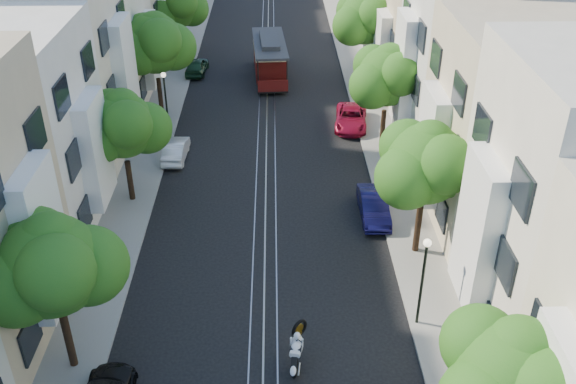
{
  "coord_description": "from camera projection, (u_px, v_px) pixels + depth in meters",
  "views": [
    {
      "loc": [
        0.56,
        -15.7,
        18.35
      ],
      "look_at": [
        1.15,
        11.04,
        2.2
      ],
      "focal_mm": 40.0,
      "sensor_mm": 36.0,
      "label": 1
    }
  ],
  "objects": [
    {
      "name": "parked_car_e_far",
      "position": [
        351.0,
        118.0,
        42.45
      ],
      "size": [
        2.58,
        4.64,
        1.23
      ],
      "primitive_type": "imported",
      "rotation": [
        0.0,
        0.0,
        -0.13
      ],
      "color": "maroon",
      "rests_on": "ground"
    },
    {
      "name": "tree_w_d",
      "position": [
        177.0,
        6.0,
        51.19
      ],
      "size": [
        4.84,
        3.99,
        6.52
      ],
      "color": "black",
      "rests_on": "ground"
    },
    {
      "name": "tree_e_b",
      "position": [
        427.0,
        165.0,
        28.28
      ],
      "size": [
        4.93,
        4.08,
        6.68
      ],
      "color": "black",
      "rests_on": "ground"
    },
    {
      "name": "lamp_west",
      "position": [
        165.0,
        94.0,
        40.15
      ],
      "size": [
        0.32,
        0.32,
        4.16
      ],
      "color": "black",
      "rests_on": "ground"
    },
    {
      "name": "tree_e_a",
      "position": [
        514.0,
        379.0,
        18.19
      ],
      "size": [
        4.72,
        3.87,
        6.27
      ],
      "color": "black",
      "rests_on": "ground"
    },
    {
      "name": "tree_w_a",
      "position": [
        53.0,
        268.0,
        22.02
      ],
      "size": [
        4.93,
        4.08,
        6.68
      ],
      "color": "black",
      "rests_on": "ground"
    },
    {
      "name": "rail_slot",
      "position": [
        267.0,
        98.0,
        46.87
      ],
      "size": [
        0.06,
        80.0,
        0.02
      ],
      "primitive_type": "cube",
      "color": "gray",
      "rests_on": "ground"
    },
    {
      "name": "ground",
      "position": [
        267.0,
        98.0,
        46.87
      ],
      "size": [
        200.0,
        200.0,
        0.0
      ],
      "primitive_type": "plane",
      "color": "black",
      "rests_on": "ground"
    },
    {
      "name": "sportbike_rider",
      "position": [
        297.0,
        348.0,
        24.05
      ],
      "size": [
        0.76,
        1.94,
        1.67
      ],
      "rotation": [
        0.0,
        0.0,
        -0.17
      ],
      "color": "black",
      "rests_on": "ground"
    },
    {
      "name": "tree_w_c",
      "position": [
        155.0,
        45.0,
        41.53
      ],
      "size": [
        5.13,
        4.28,
        7.09
      ],
      "color": "black",
      "rests_on": "ground"
    },
    {
      "name": "sidewalk_west",
      "position": [
        168.0,
        98.0,
        46.7
      ],
      "size": [
        2.5,
        80.0,
        0.12
      ],
      "primitive_type": "cube",
      "color": "gray",
      "rests_on": "ground"
    },
    {
      "name": "parked_car_w_far",
      "position": [
        197.0,
        66.0,
        50.88
      ],
      "size": [
        1.76,
        3.81,
        1.26
      ],
      "primitive_type": "imported",
      "rotation": [
        0.0,
        0.0,
        3.07
      ],
      "color": "#163721",
      "rests_on": "ground"
    },
    {
      "name": "townhouses_east",
      "position": [
        437.0,
        28.0,
        44.35
      ],
      "size": [
        7.75,
        72.0,
        12.0
      ],
      "color": "beige",
      "rests_on": "ground"
    },
    {
      "name": "townhouses_west",
      "position": [
        93.0,
        31.0,
        43.95
      ],
      "size": [
        7.75,
        72.0,
        11.76
      ],
      "color": "silver",
      "rests_on": "ground"
    },
    {
      "name": "parked_car_w_mid",
      "position": [
        176.0,
        150.0,
        38.58
      ],
      "size": [
        1.35,
        3.58,
        1.17
      ],
      "primitive_type": "imported",
      "rotation": [
        0.0,
        0.0,
        3.11
      ],
      "color": "silver",
      "rests_on": "ground"
    },
    {
      "name": "parked_car_e_mid",
      "position": [
        374.0,
        206.0,
        33.03
      ],
      "size": [
        1.38,
        3.9,
        1.28
      ],
      "primitive_type": "imported",
      "rotation": [
        0.0,
        0.0,
        0.01
      ],
      "color": "#0C0B3A",
      "rests_on": "ground"
    },
    {
      "name": "lamp_east",
      "position": [
        424.0,
        270.0,
        24.98
      ],
      "size": [
        0.32,
        0.32,
        4.16
      ],
      "color": "black",
      "rests_on": "ground"
    },
    {
      "name": "lane_line",
      "position": [
        267.0,
        98.0,
        46.87
      ],
      "size": [
        0.08,
        80.0,
        0.01
      ],
      "primitive_type": "cube",
      "color": "tan",
      "rests_on": "ground"
    },
    {
      "name": "tree_e_d",
      "position": [
        365.0,
        20.0,
        47.04
      ],
      "size": [
        5.01,
        4.16,
        6.85
      ],
      "color": "black",
      "rests_on": "ground"
    },
    {
      "name": "sidewalk_east",
      "position": [
        366.0,
        97.0,
        46.98
      ],
      "size": [
        2.5,
        80.0,
        0.12
      ],
      "primitive_type": "cube",
      "color": "gray",
      "rests_on": "ground"
    },
    {
      "name": "tree_e_c",
      "position": [
        388.0,
        78.0,
        37.77
      ],
      "size": [
        4.84,
        3.99,
        6.52
      ],
      "color": "black",
      "rests_on": "ground"
    },
    {
      "name": "rail_right",
      "position": [
        275.0,
        98.0,
        46.88
      ],
      "size": [
        0.06,
        80.0,
        0.02
      ],
      "primitive_type": "cube",
      "color": "gray",
      "rests_on": "ground"
    },
    {
      "name": "rail_left",
      "position": [
        260.0,
        98.0,
        46.86
      ],
      "size": [
        0.06,
        80.0,
        0.02
      ],
      "primitive_type": "cube",
      "color": "gray",
      "rests_on": "ground"
    },
    {
      "name": "cable_car",
      "position": [
        270.0,
        57.0,
        49.43
      ],
      "size": [
        2.86,
        7.8,
        2.95
      ],
      "rotation": [
        0.0,
        0.0,
        0.06
      ],
      "color": "black",
      "rests_on": "ground"
    },
    {
      "name": "tree_w_b",
      "position": [
        123.0,
        127.0,
        32.46
      ],
      "size": [
        4.72,
        3.87,
        6.27
      ],
      "color": "black",
      "rests_on": "ground"
    }
  ]
}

